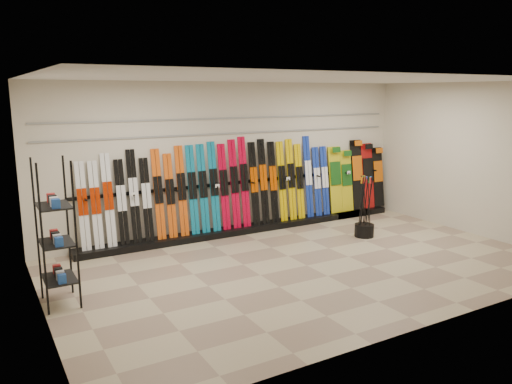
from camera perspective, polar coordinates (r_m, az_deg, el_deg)
floor at (r=8.33m, az=5.83°, el=-8.35°), size 8.00×8.00×0.00m
back_wall at (r=10.06m, az=-2.33°, el=3.91°), size 8.00×0.00×8.00m
left_wall at (r=6.51m, az=-23.84°, el=-1.16°), size 0.00×5.00×5.00m
right_wall at (r=10.78m, az=23.59°, el=3.47°), size 0.00×5.00×5.00m
ceiling at (r=7.85m, az=6.28°, el=12.74°), size 8.00×8.00×0.00m
ski_rack_base at (r=10.26m, az=-0.58°, el=-4.14°), size 8.00×0.40×0.12m
skis at (r=9.83m, az=-4.13°, el=0.44°), size 5.36×0.28×1.81m
snowboards at (r=11.78m, az=11.46°, el=1.63°), size 1.59×0.25×1.60m
accessory_rack at (r=7.08m, az=-21.90°, el=-4.37°), size 0.40×0.60×1.96m
pole_bin at (r=10.09m, az=12.26°, el=-4.30°), size 0.38×0.38×0.25m
ski_poles at (r=9.97m, az=12.36°, el=-1.62°), size 0.30×0.35×1.18m
slatwall_rail_0 at (r=9.99m, az=-2.30°, el=6.74°), size 7.60×0.02×0.03m
slatwall_rail_1 at (r=9.97m, az=-2.31°, el=8.46°), size 7.60×0.02×0.03m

